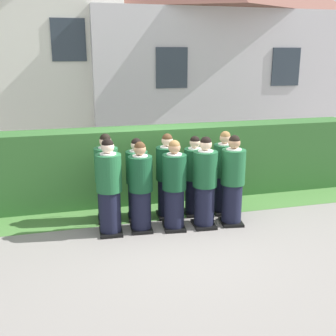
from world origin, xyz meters
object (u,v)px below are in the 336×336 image
(student_front_row_4, at_px, (233,182))
(student_rear_row_3, at_px, (194,178))
(student_front_row_2, at_px, (174,187))
(student_front_row_3, at_px, (205,185))
(student_front_row_0, at_px, (109,189))
(student_rear_row_2, at_px, (167,178))
(student_rear_row_4, at_px, (224,175))
(student_front_row_1, at_px, (141,189))
(student_rear_row_0, at_px, (107,180))
(student_rear_row_1, at_px, (137,181))

(student_front_row_4, height_order, student_rear_row_3, student_front_row_4)
(student_front_row_2, relative_size, student_front_row_3, 0.98)
(student_front_row_2, relative_size, student_front_row_4, 0.98)
(student_front_row_4, bearing_deg, student_front_row_0, 176.65)
(student_rear_row_2, relative_size, student_rear_row_4, 1.00)
(student_front_row_1, xyz_separation_m, student_rear_row_0, (-0.51, 0.60, 0.03))
(student_rear_row_1, xyz_separation_m, student_rear_row_4, (1.69, -0.12, 0.03))
(student_rear_row_2, bearing_deg, student_front_row_4, -30.65)
(student_rear_row_3, bearing_deg, student_front_row_3, -90.73)
(student_rear_row_0, height_order, student_rear_row_2, student_rear_row_0)
(student_front_row_0, height_order, student_front_row_1, student_front_row_0)
(student_front_row_2, xyz_separation_m, student_front_row_3, (0.56, -0.04, 0.02))
(student_rear_row_2, bearing_deg, student_rear_row_3, -0.98)
(student_rear_row_4, bearing_deg, student_front_row_4, -95.87)
(student_front_row_1, relative_size, student_front_row_3, 0.97)
(student_front_row_1, xyz_separation_m, student_front_row_3, (1.14, -0.12, 0.03))
(student_front_row_0, relative_size, student_rear_row_2, 1.04)
(student_front_row_3, relative_size, student_rear_row_0, 1.00)
(student_front_row_2, distance_m, student_rear_row_1, 0.83)
(student_front_row_0, height_order, student_front_row_4, student_front_row_0)
(student_rear_row_1, distance_m, student_rear_row_4, 1.70)
(student_front_row_0, height_order, student_rear_row_3, student_front_row_0)
(student_rear_row_1, bearing_deg, student_rear_row_4, -3.93)
(student_rear_row_1, xyz_separation_m, student_rear_row_3, (1.11, -0.05, -0.00))
(student_front_row_2, xyz_separation_m, student_rear_row_1, (-0.55, 0.63, -0.03))
(student_front_row_2, relative_size, student_rear_row_3, 1.04)
(student_front_row_1, bearing_deg, student_rear_row_1, 85.83)
(student_front_row_4, relative_size, student_rear_row_4, 1.02)
(student_front_row_2, relative_size, student_rear_row_4, 0.99)
(student_front_row_0, distance_m, student_rear_row_2, 1.26)
(student_front_row_1, xyz_separation_m, student_rear_row_1, (0.04, 0.54, -0.02))
(student_front_row_1, bearing_deg, student_front_row_2, -8.21)
(student_front_row_0, xyz_separation_m, student_rear_row_0, (0.03, 0.60, -0.01))
(student_front_row_0, distance_m, student_front_row_2, 1.13)
(student_rear_row_4, bearing_deg, student_front_row_2, -155.97)
(student_rear_row_1, bearing_deg, student_rear_row_0, 173.74)
(student_front_row_3, distance_m, student_rear_row_1, 1.29)
(student_front_row_4, xyz_separation_m, student_rear_row_2, (-1.06, 0.63, -0.02))
(student_front_row_1, xyz_separation_m, student_front_row_2, (0.59, -0.08, 0.01))
(student_front_row_1, relative_size, student_rear_row_1, 1.03)
(student_rear_row_0, height_order, student_rear_row_1, student_rear_row_0)
(student_rear_row_2, height_order, student_rear_row_4, student_rear_row_4)
(student_rear_row_2, bearing_deg, student_front_row_2, -92.70)
(student_front_row_0, bearing_deg, student_front_row_4, -3.35)
(student_front_row_0, bearing_deg, student_front_row_3, -4.21)
(student_front_row_3, bearing_deg, student_front_row_4, -0.65)
(student_front_row_0, bearing_deg, student_rear_row_2, 23.33)
(student_front_row_0, relative_size, student_front_row_4, 1.02)
(student_front_row_2, bearing_deg, student_rear_row_2, 87.30)
(student_front_row_3, bearing_deg, student_front_row_2, 176.37)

